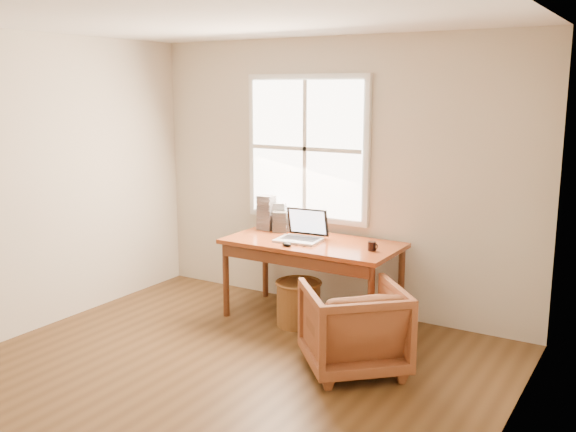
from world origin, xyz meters
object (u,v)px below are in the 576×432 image
(armchair, at_px, (354,328))
(laptop, at_px, (298,224))
(desk, at_px, (312,243))
(wicker_stool, at_px, (299,304))
(cd_stack_a, at_px, (279,216))
(coffee_mug, at_px, (372,246))

(armchair, xyz_separation_m, laptop, (-0.91, 0.72, 0.57))
(desk, height_order, wicker_stool, desk)
(cd_stack_a, bearing_deg, armchair, -38.64)
(wicker_stool, bearing_deg, armchair, -35.93)
(wicker_stool, xyz_separation_m, cd_stack_a, (-0.49, 0.46, 0.68))
(wicker_stool, height_order, cd_stack_a, cd_stack_a)
(desk, height_order, coffee_mug, coffee_mug)
(desk, distance_m, cd_stack_a, 0.61)
(desk, height_order, laptop, laptop)
(desk, relative_size, armchair, 2.15)
(laptop, xyz_separation_m, coffee_mug, (0.71, 0.03, -0.12))
(cd_stack_a, bearing_deg, wicker_stool, -42.82)
(wicker_stool, height_order, laptop, laptop)
(armchair, bearing_deg, laptop, -80.69)
(armchair, xyz_separation_m, coffee_mug, (-0.19, 0.75, 0.45))
(laptop, distance_m, coffee_mug, 0.72)
(desk, distance_m, wicker_stool, 0.56)
(desk, xyz_separation_m, armchair, (0.80, -0.79, -0.39))
(armchair, distance_m, cd_stack_a, 1.79)
(armchair, distance_m, laptop, 1.29)
(desk, relative_size, wicker_stool, 4.03)
(armchair, height_order, laptop, laptop)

